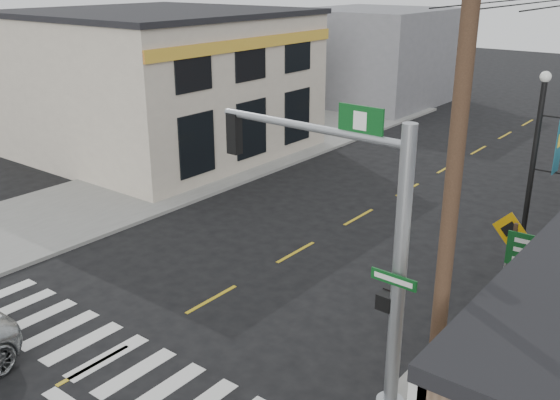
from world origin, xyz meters
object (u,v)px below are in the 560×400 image
Objects in this scene: traffic_signal_pole at (366,237)px; lamp_post at (536,161)px; guide_sign at (535,262)px; fire_hydrant at (536,328)px; utility_pole_near at (447,246)px.

lamp_post is at bearing 86.89° from traffic_signal_pole.
guide_sign is 3.48m from lamp_post.
fire_hydrant is at bearing 65.06° from traffic_signal_pole.
guide_sign is at bearing 117.70° from fire_hydrant.
lamp_post is at bearing 107.41° from guide_sign.
traffic_signal_pole is 0.68× the size of utility_pole_near.
lamp_post is at bearing 105.00° from utility_pole_near.
fire_hydrant is 0.07× the size of utility_pole_near.
lamp_post is 0.65× the size of utility_pole_near.
fire_hydrant is at bearing -50.73° from lamp_post.
lamp_post is 10.08m from utility_pole_near.
traffic_signal_pole reaches higher than guide_sign.
utility_pole_near reaches higher than traffic_signal_pole.
fire_hydrant is at bearing 95.85° from utility_pole_near.
utility_pole_near is (-0.04, -6.17, 4.40)m from fire_hydrant.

